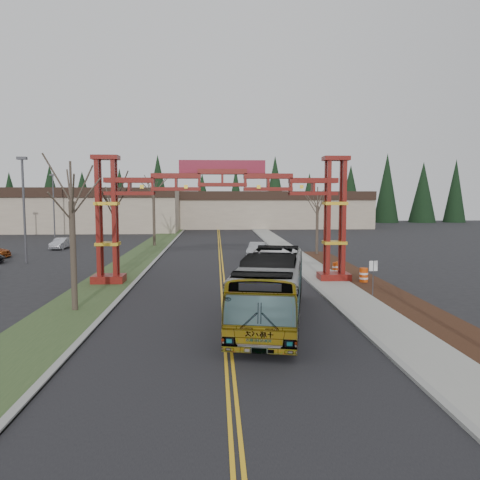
{
  "coord_description": "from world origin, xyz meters",
  "views": [
    {
      "loc": [
        -0.47,
        -14.84,
        6.11
      ],
      "look_at": [
        0.94,
        12.39,
        3.55
      ],
      "focal_mm": 35.0,
      "sensor_mm": 36.0,
      "label": 1
    }
  ],
  "objects": [
    {
      "name": "grass_median",
      "position": [
        -8.0,
        25.0,
        0.04
      ],
      "size": [
        4.0,
        110.0,
        0.08
      ],
      "primitive_type": "cube",
      "color": "#314A25",
      "rests_on": "ground"
    },
    {
      "name": "parked_car_far_a",
      "position": [
        -18.42,
        40.06,
        0.64
      ],
      "size": [
        1.66,
        3.98,
        1.28
      ],
      "primitive_type": "imported",
      "rotation": [
        0.0,
        0.0,
        -0.08
      ],
      "color": "#BBBBC3",
      "rests_on": "ground"
    },
    {
      "name": "silver_sedan",
      "position": [
        3.67,
        31.66,
        0.73
      ],
      "size": [
        2.56,
        4.69,
        1.47
      ],
      "primitive_type": "imported",
      "rotation": [
        0.0,
        0.0,
        -0.24
      ],
      "color": "#A5A8AD",
      "rests_on": "ground"
    },
    {
      "name": "road",
      "position": [
        0.0,
        25.0,
        0.01
      ],
      "size": [
        12.0,
        110.0,
        0.02
      ],
      "primitive_type": "cube",
      "color": "black",
      "rests_on": "ground"
    },
    {
      "name": "bare_tree_median_far",
      "position": [
        -8.0,
        42.58,
        6.46
      ],
      "size": [
        3.36,
        3.36,
        8.73
      ],
      "color": "#382D26",
      "rests_on": "ground"
    },
    {
      "name": "transit_bus",
      "position": [
        2.24,
        7.54,
        1.66
      ],
      "size": [
        5.05,
        12.21,
        3.31
      ],
      "primitive_type": "imported",
      "rotation": [
        0.0,
        0.0,
        -0.2
      ],
      "color": "#9C9EA4",
      "rests_on": "ground"
    },
    {
      "name": "lane_line_left",
      "position": [
        -0.12,
        25.0,
        0.03
      ],
      "size": [
        0.12,
        100.0,
        0.01
      ],
      "primitive_type": "cube",
      "color": "gold",
      "rests_on": "road"
    },
    {
      "name": "light_pole_far",
      "position": [
        -24.68,
        56.56,
        5.43
      ],
      "size": [
        0.81,
        0.41,
        9.39
      ],
      "color": "#3F3F44",
      "rests_on": "ground"
    },
    {
      "name": "lane_line_right",
      "position": [
        0.12,
        25.0,
        0.03
      ],
      "size": [
        0.12,
        100.0,
        0.01
      ],
      "primitive_type": "cube",
      "color": "gold",
      "rests_on": "road"
    },
    {
      "name": "landscape_strip",
      "position": [
        10.2,
        10.0,
        0.06
      ],
      "size": [
        2.6,
        50.0,
        0.12
      ],
      "primitive_type": "cube",
      "color": "#321E10",
      "rests_on": "ground"
    },
    {
      "name": "retail_building_east",
      "position": [
        10.0,
        79.95,
        3.51
      ],
      "size": [
        38.0,
        20.3,
        7.0
      ],
      "color": "tan",
      "rests_on": "ground"
    },
    {
      "name": "bare_tree_median_mid",
      "position": [
        -8.0,
        20.19,
        5.55
      ],
      "size": [
        3.36,
        3.36,
        7.8
      ],
      "color": "#382D26",
      "rests_on": "ground"
    },
    {
      "name": "barrel_south",
      "position": [
        9.86,
        16.99,
        0.55
      ],
      "size": [
        0.6,
        0.6,
        1.1
      ],
      "color": "#CE430B",
      "rests_on": "ground"
    },
    {
      "name": "sidewalk_right",
      "position": [
        7.6,
        25.0,
        0.08
      ],
      "size": [
        2.6,
        110.0,
        0.14
      ],
      "primitive_type": "cube",
      "color": "gray",
      "rests_on": "ground"
    },
    {
      "name": "barrel_mid",
      "position": [
        9.0,
        20.24,
        0.54
      ],
      "size": [
        0.58,
        0.58,
        1.08
      ],
      "color": "#CE430B",
      "rests_on": "ground"
    },
    {
      "name": "street_sign",
      "position": [
        8.95,
        12.41,
        1.62
      ],
      "size": [
        0.51,
        0.07,
        2.25
      ],
      "color": "#3F3F44",
      "rests_on": "ground"
    },
    {
      "name": "ground",
      "position": [
        0.0,
        0.0,
        0.0
      ],
      "size": [
        200.0,
        200.0,
        0.0
      ],
      "primitive_type": "plane",
      "color": "black",
      "rests_on": "ground"
    },
    {
      "name": "barrel_north",
      "position": [
        8.83,
        20.61,
        0.49
      ],
      "size": [
        0.53,
        0.53,
        0.98
      ],
      "color": "#CE430B",
      "rests_on": "ground"
    },
    {
      "name": "bare_tree_right_far",
      "position": [
        10.0,
        32.89,
        5.09
      ],
      "size": [
        2.92,
        2.92,
        7.05
      ],
      "color": "#382D26",
      "rests_on": "ground"
    },
    {
      "name": "light_pole_near",
      "position": [
        -17.66,
        28.11,
        5.55
      ],
      "size": [
        0.83,
        0.42,
        9.6
      ],
      "color": "#3F3F44",
      "rests_on": "ground"
    },
    {
      "name": "curb_right",
      "position": [
        6.15,
        25.0,
        0.07
      ],
      "size": [
        0.3,
        110.0,
        0.15
      ],
      "primitive_type": "cube",
      "color": "gray",
      "rests_on": "ground"
    },
    {
      "name": "bare_tree_median_near",
      "position": [
        -8.0,
        10.06,
        5.79
      ],
      "size": [
        3.16,
        3.16,
        7.92
      ],
      "color": "#382D26",
      "rests_on": "ground"
    },
    {
      "name": "conifer_treeline",
      "position": [
        0.25,
        92.0,
        6.49
      ],
      "size": [
        116.1,
        5.6,
        13.0
      ],
      "color": "black",
      "rests_on": "ground"
    },
    {
      "name": "curb_left",
      "position": [
        -6.15,
        25.0,
        0.07
      ],
      "size": [
        0.3,
        110.0,
        0.15
      ],
      "primitive_type": "cube",
      "color": "gray",
      "rests_on": "ground"
    },
    {
      "name": "gateway_arch",
      "position": [
        0.0,
        18.0,
        5.98
      ],
      "size": [
        18.2,
        1.6,
        8.9
      ],
      "color": "#5F0F0C",
      "rests_on": "ground"
    },
    {
      "name": "retail_building_west",
      "position": [
        -30.0,
        71.96,
        3.76
      ],
      "size": [
        46.0,
        22.3,
        7.5
      ],
      "color": "tan",
      "rests_on": "ground"
    }
  ]
}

